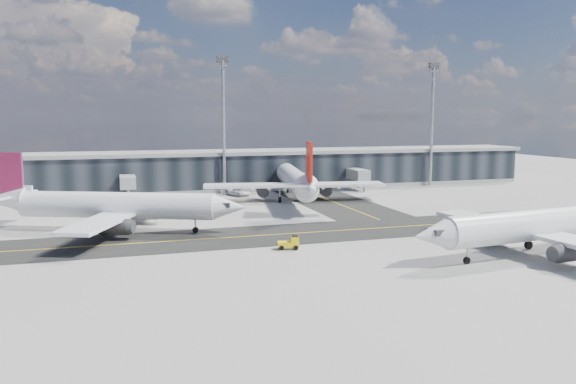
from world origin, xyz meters
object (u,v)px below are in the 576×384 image
airliner_af (114,206)px  service_van (238,192)px  airliner_near (546,224)px  airliner_redtail (296,181)px  baggage_tug (290,243)px

airliner_af → service_van: size_ratio=6.11×
airliner_af → airliner_near: bearing=82.1°
airliner_redtail → service_van: size_ratio=6.99×
baggage_tug → service_van: bearing=-170.1°
airliner_redtail → service_van: bearing=137.3°
airliner_redtail → airliner_near: size_ratio=1.12×
airliner_redtail → baggage_tug: (-12.61, -37.30, -3.25)m
airliner_near → service_van: (-24.54, 60.34, -2.81)m
airliner_near → service_van: 65.20m
airliner_redtail → baggage_tug: airliner_redtail is taller
airliner_af → service_van: (24.75, 30.81, -2.89)m
service_van → airliner_near: bearing=-94.6°
service_van → airliner_af: bearing=-155.5°
airliner_af → airliner_redtail: 38.62m
baggage_tug → airliner_af: bearing=-116.6°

